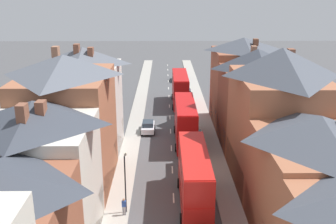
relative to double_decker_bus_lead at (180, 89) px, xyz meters
name	(u,v)px	position (x,y,z in m)	size (l,w,h in m)	color
pavement_left	(135,126)	(-6.89, -10.68, -2.75)	(2.20, 104.00, 0.14)	#A8A399
pavement_right	(206,126)	(3.31, -10.68, -2.75)	(2.20, 104.00, 0.14)	#A8A399
centre_line_dashes	(171,131)	(-1.79, -12.68, -2.81)	(0.14, 97.80, 0.01)	silver
terrace_row_left	(34,175)	(-11.98, -38.27, 3.52)	(8.00, 45.71, 14.22)	beige
terrace_row_right	(288,143)	(8.39, -31.41, 3.05)	(8.00, 55.82, 13.77)	#B2704C
double_decker_bus_lead	(180,89)	(0.00, 0.00, 0.00)	(2.74, 10.80, 5.30)	red
double_decker_bus_mid_street	(194,178)	(0.00, -32.03, 0.00)	(2.74, 10.80, 5.30)	red
double_decker_bus_far_approaching	(185,121)	(0.00, -16.66, 0.00)	(2.74, 10.80, 5.30)	red
car_near_blue	(148,127)	(-4.89, -13.01, -2.00)	(1.90, 3.83, 1.62)	silver
car_near_silver	(183,76)	(1.31, 18.57, -1.96)	(1.90, 4.47, 1.70)	navy
car_parked_left_a	(177,77)	(0.01, 17.82, -2.00)	(1.90, 4.45, 1.61)	#4C515B
car_parked_right_a	(195,138)	(1.31, -17.16, -2.01)	(1.90, 4.09, 1.59)	gray
car_mid_black	(186,94)	(1.31, 3.91, -1.98)	(1.90, 4.16, 1.67)	gray
pedestrian_mid_left	(124,206)	(-6.17, -33.76, -1.78)	(0.36, 0.22, 1.61)	gray
street_lamp	(125,180)	(-6.04, -33.15, 0.43)	(0.20, 1.12, 5.50)	black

